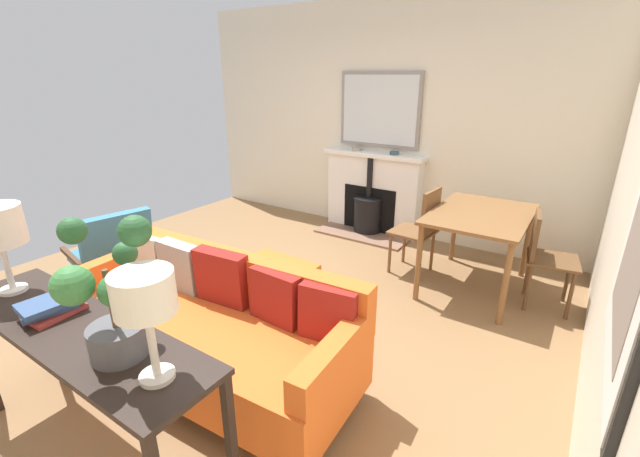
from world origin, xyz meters
name	(u,v)px	position (x,y,z in m)	size (l,w,h in m)	color
ground_plane	(242,307)	(0.00, 0.00, 0.00)	(5.09, 5.22, 0.01)	olive
wall_left	(377,121)	(-2.55, 0.00, 1.39)	(0.12, 5.22, 2.79)	silver
fireplace	(372,198)	(-2.35, 0.06, 0.44)	(0.60, 1.32, 1.03)	brown
mirror_over_mantel	(379,110)	(-2.46, 0.06, 1.53)	(0.04, 1.05, 0.88)	gray
mantel_bowl_near	(357,149)	(-2.37, -0.19, 1.05)	(0.12, 0.12, 0.04)	#9E9384
mantel_bowl_far	(394,153)	(-2.37, 0.33, 1.05)	(0.12, 0.12, 0.04)	#334C56
sofa	(209,326)	(0.73, 0.42, 0.36)	(0.94, 2.14, 0.83)	#B2B2B7
ottoman	(269,283)	(-0.14, 0.20, 0.23)	(0.67, 0.68, 0.38)	#B2B2B7
armchair_accent	(114,249)	(0.44, -1.13, 0.45)	(0.77, 0.70, 0.82)	#4C3321
console_table	(78,343)	(1.53, 0.43, 0.71)	(0.43, 1.71, 0.80)	black
table_lamp_far_end	(145,298)	(1.53, 1.07, 1.16)	(0.23, 0.23, 0.47)	beige
potted_plant	(109,299)	(1.54, 0.82, 1.08)	(0.41, 0.40, 0.63)	#4C4C51
book_stack	(51,307)	(1.53, 0.22, 0.84)	(0.30, 0.22, 0.08)	#B23833
dining_table	(480,222)	(-1.50, 1.59, 0.67)	(1.15, 0.82, 0.76)	brown
dining_chair_near_fireplace	(421,226)	(-1.50, 1.05, 0.53)	(0.43, 0.43, 0.90)	brown
dining_chair_by_back_wall	(544,252)	(-1.49, 2.14, 0.51)	(0.45, 0.45, 0.85)	brown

